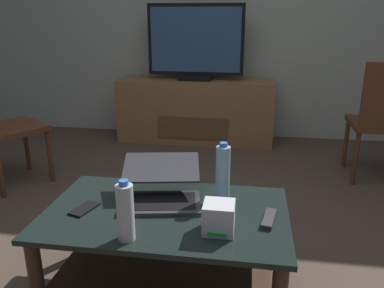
# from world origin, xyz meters

# --- Properties ---
(ground_plane) EXTENTS (7.68, 7.68, 0.00)m
(ground_plane) POSITION_xyz_m (0.00, 0.00, 0.00)
(ground_plane) COLOR #4C3D33
(coffee_table) EXTENTS (1.07, 0.64, 0.42)m
(coffee_table) POSITION_xyz_m (-0.07, -0.25, 0.29)
(coffee_table) COLOR black
(coffee_table) RESTS_ON ground
(media_cabinet) EXTENTS (1.56, 0.43, 0.64)m
(media_cabinet) POSITION_xyz_m (-0.28, 2.11, 0.32)
(media_cabinet) COLOR olive
(media_cabinet) RESTS_ON ground
(television) EXTENTS (0.94, 0.20, 0.72)m
(television) POSITION_xyz_m (-0.28, 2.09, 0.98)
(television) COLOR black
(television) RESTS_ON media_cabinet
(laptop) EXTENTS (0.42, 0.43, 0.16)m
(laptop) POSITION_xyz_m (-0.11, -0.14, 0.48)
(laptop) COLOR #333338
(laptop) RESTS_ON coffee_table
(router_box) EXTENTS (0.12, 0.12, 0.12)m
(router_box) POSITION_xyz_m (0.18, -0.38, 0.48)
(router_box) COLOR silver
(router_box) RESTS_ON coffee_table
(water_bottle_near) EXTENTS (0.07, 0.07, 0.28)m
(water_bottle_near) POSITION_xyz_m (0.17, -0.09, 0.56)
(water_bottle_near) COLOR #99C6E5
(water_bottle_near) RESTS_ON coffee_table
(water_bottle_far) EXTENTS (0.07, 0.07, 0.25)m
(water_bottle_far) POSITION_xyz_m (-0.17, -0.49, 0.54)
(water_bottle_far) COLOR silver
(water_bottle_far) RESTS_ON coffee_table
(cell_phone) EXTENTS (0.11, 0.15, 0.01)m
(cell_phone) POSITION_xyz_m (-0.42, -0.29, 0.43)
(cell_phone) COLOR black
(cell_phone) RESTS_ON coffee_table
(tv_remote) EXTENTS (0.07, 0.17, 0.02)m
(tv_remote) POSITION_xyz_m (0.38, -0.27, 0.43)
(tv_remote) COLOR #2D2D30
(tv_remote) RESTS_ON coffee_table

